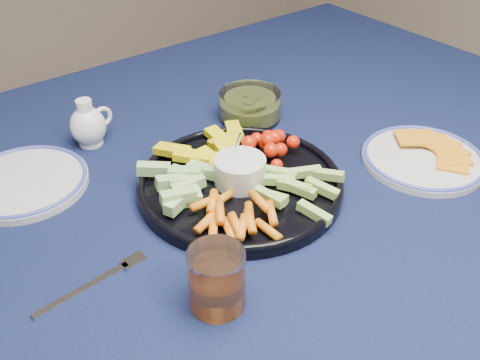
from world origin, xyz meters
TOP-DOWN VIEW (x-y plane):
  - dining_table at (0.00, 0.00)m, footprint 1.67×1.07m
  - crudite_platter at (0.01, -0.07)m, footprint 0.34×0.34m
  - creamer_pitcher at (-0.12, 0.21)m, footprint 0.08×0.07m
  - pickle_bowl at (0.17, 0.10)m, footprint 0.12×0.12m
  - cheese_plate at (0.32, -0.21)m, footprint 0.21×0.21m
  - juice_tumbler at (-0.16, -0.25)m, footprint 0.07×0.07m
  - fork_left at (-0.26, -0.12)m, footprint 0.17×0.03m
  - fork_right at (0.36, -0.28)m, footprint 0.14×0.12m
  - side_plate_extra at (-0.27, 0.16)m, footprint 0.21×0.21m

SIDE VIEW (x-z plane):
  - dining_table at x=0.00m, z-range 0.29..1.03m
  - fork_left at x=-0.26m, z-range 0.75..0.75m
  - fork_right at x=0.36m, z-range 0.75..0.75m
  - side_plate_extra at x=-0.27m, z-range 0.75..0.76m
  - cheese_plate at x=0.32m, z-range 0.74..0.77m
  - crudite_platter at x=0.01m, z-range 0.71..0.82m
  - pickle_bowl at x=0.17m, z-range 0.74..0.80m
  - juice_tumbler at x=-0.16m, z-range 0.74..0.83m
  - creamer_pitcher at x=-0.12m, z-range 0.74..0.83m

